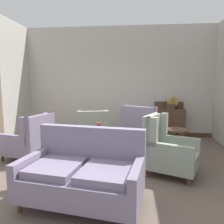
{
  "coord_description": "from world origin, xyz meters",
  "views": [
    {
      "loc": [
        0.48,
        -3.6,
        1.64
      ],
      "look_at": [
        0.04,
        0.72,
        1.06
      ],
      "focal_mm": 34.28,
      "sensor_mm": 36.0,
      "label": 1
    }
  ],
  "objects_px": {
    "coffee_table": "(100,145)",
    "sideboard": "(169,121)",
    "settee": "(83,174)",
    "armchair_back_corner": "(142,131)",
    "armchair_near_window": "(30,140)",
    "armchair_near_sideboard": "(166,150)",
    "side_table": "(177,143)",
    "porcelain_vase": "(99,133)",
    "armchair_beside_settee": "(92,130)",
    "gramophone": "(172,101)"
  },
  "relations": [
    {
      "from": "coffee_table",
      "to": "armchair_back_corner",
      "type": "xyz_separation_m",
      "value": [
        0.9,
        1.17,
        0.04
      ]
    },
    {
      "from": "settee",
      "to": "armchair_beside_settee",
      "type": "relative_size",
      "value": 1.72
    },
    {
      "from": "armchair_back_corner",
      "to": "armchair_beside_settee",
      "type": "bearing_deg",
      "value": 22.03
    },
    {
      "from": "gramophone",
      "to": "settee",
      "type": "bearing_deg",
      "value": -116.25
    },
    {
      "from": "settee",
      "to": "sideboard",
      "type": "distance_m",
      "value": 4.12
    },
    {
      "from": "settee",
      "to": "sideboard",
      "type": "relative_size",
      "value": 1.58
    },
    {
      "from": "porcelain_vase",
      "to": "armchair_beside_settee",
      "type": "relative_size",
      "value": 0.35
    },
    {
      "from": "sideboard",
      "to": "gramophone",
      "type": "relative_size",
      "value": 2.17
    },
    {
      "from": "porcelain_vase",
      "to": "sideboard",
      "type": "relative_size",
      "value": 0.32
    },
    {
      "from": "coffee_table",
      "to": "settee",
      "type": "height_order",
      "value": "settee"
    },
    {
      "from": "settee",
      "to": "gramophone",
      "type": "height_order",
      "value": "gramophone"
    },
    {
      "from": "sideboard",
      "to": "gramophone",
      "type": "bearing_deg",
      "value": -61.49
    },
    {
      "from": "coffee_table",
      "to": "armchair_near_sideboard",
      "type": "relative_size",
      "value": 0.8
    },
    {
      "from": "porcelain_vase",
      "to": "armchair_back_corner",
      "type": "relative_size",
      "value": 0.29
    },
    {
      "from": "gramophone",
      "to": "armchair_back_corner",
      "type": "bearing_deg",
      "value": -129.99
    },
    {
      "from": "settee",
      "to": "armchair_near_window",
      "type": "relative_size",
      "value": 1.6
    },
    {
      "from": "armchair_beside_settee",
      "to": "side_table",
      "type": "relative_size",
      "value": 1.37
    },
    {
      "from": "armchair_back_corner",
      "to": "armchair_near_sideboard",
      "type": "relative_size",
      "value": 1.1
    },
    {
      "from": "porcelain_vase",
      "to": "armchair_near_sideboard",
      "type": "distance_m",
      "value": 1.36
    },
    {
      "from": "coffee_table",
      "to": "armchair_beside_settee",
      "type": "xyz_separation_m",
      "value": [
        -0.4,
        1.33,
        0.01
      ]
    },
    {
      "from": "porcelain_vase",
      "to": "armchair_near_window",
      "type": "xyz_separation_m",
      "value": [
        -1.55,
        0.15,
        -0.24
      ]
    },
    {
      "from": "porcelain_vase",
      "to": "armchair_back_corner",
      "type": "bearing_deg",
      "value": 50.86
    },
    {
      "from": "coffee_table",
      "to": "settee",
      "type": "relative_size",
      "value": 0.5
    },
    {
      "from": "settee",
      "to": "side_table",
      "type": "distance_m",
      "value": 2.22
    },
    {
      "from": "settee",
      "to": "armchair_back_corner",
      "type": "distance_m",
      "value": 2.73
    },
    {
      "from": "sideboard",
      "to": "armchair_back_corner",
      "type": "bearing_deg",
      "value": -126.28
    },
    {
      "from": "side_table",
      "to": "gramophone",
      "type": "bearing_deg",
      "value": 83.34
    },
    {
      "from": "settee",
      "to": "gramophone",
      "type": "relative_size",
      "value": 3.44
    },
    {
      "from": "armchair_back_corner",
      "to": "armchair_near_sideboard",
      "type": "xyz_separation_m",
      "value": [
        0.38,
        -1.48,
        -0.0
      ]
    },
    {
      "from": "coffee_table",
      "to": "porcelain_vase",
      "type": "bearing_deg",
      "value": 112.32
    },
    {
      "from": "armchair_back_corner",
      "to": "gramophone",
      "type": "relative_size",
      "value": 2.37
    },
    {
      "from": "sideboard",
      "to": "armchair_near_sideboard",
      "type": "bearing_deg",
      "value": -100.14
    },
    {
      "from": "side_table",
      "to": "sideboard",
      "type": "relative_size",
      "value": 0.67
    },
    {
      "from": "sideboard",
      "to": "gramophone",
      "type": "distance_m",
      "value": 0.64
    },
    {
      "from": "porcelain_vase",
      "to": "armchair_beside_settee",
      "type": "height_order",
      "value": "armchair_beside_settee"
    },
    {
      "from": "side_table",
      "to": "armchair_back_corner",
      "type": "bearing_deg",
      "value": 123.62
    },
    {
      "from": "armchair_near_window",
      "to": "porcelain_vase",
      "type": "bearing_deg",
      "value": 98.57
    },
    {
      "from": "armchair_back_corner",
      "to": "gramophone",
      "type": "bearing_deg",
      "value": -101.22
    },
    {
      "from": "coffee_table",
      "to": "sideboard",
      "type": "distance_m",
      "value": 2.91
    },
    {
      "from": "armchair_back_corner",
      "to": "armchair_near_window",
      "type": "bearing_deg",
      "value": 50.33
    },
    {
      "from": "coffee_table",
      "to": "settee",
      "type": "bearing_deg",
      "value": -90.21
    },
    {
      "from": "armchair_beside_settee",
      "to": "settee",
      "type": "bearing_deg",
      "value": 82.69
    },
    {
      "from": "armchair_near_window",
      "to": "sideboard",
      "type": "relative_size",
      "value": 0.99
    },
    {
      "from": "armchair_back_corner",
      "to": "armchair_near_window",
      "type": "relative_size",
      "value": 1.11
    },
    {
      "from": "armchair_beside_settee",
      "to": "sideboard",
      "type": "xyz_separation_m",
      "value": [
        2.15,
        1.0,
        0.09
      ]
    },
    {
      "from": "settee",
      "to": "side_table",
      "type": "height_order",
      "value": "settee"
    },
    {
      "from": "gramophone",
      "to": "porcelain_vase",
      "type": "bearing_deg",
      "value": -129.56
    },
    {
      "from": "armchair_beside_settee",
      "to": "side_table",
      "type": "height_order",
      "value": "armchair_beside_settee"
    },
    {
      "from": "settee",
      "to": "gramophone",
      "type": "bearing_deg",
      "value": 72.73
    },
    {
      "from": "gramophone",
      "to": "coffee_table",
      "type": "bearing_deg",
      "value": -128.63
    }
  ]
}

